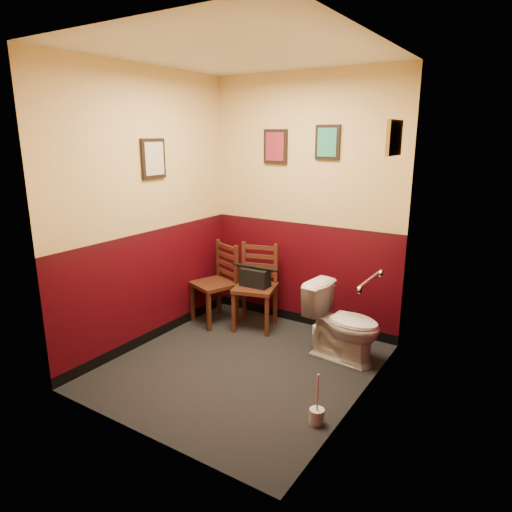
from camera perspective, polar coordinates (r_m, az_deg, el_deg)
The scene contains 17 objects.
floor at distance 4.35m, azimuth -1.83°, elevation -13.58°, with size 2.20×2.40×0.00m, color black.
ceiling at distance 3.87m, azimuth -2.19°, elevation 24.24°, with size 2.20×2.40×0.00m, color silver.
wall_back at distance 4.91m, azimuth 6.04°, elevation 6.37°, with size 2.20×2.70×0.00m, color #3C040C.
wall_front at distance 3.00m, azimuth -15.12°, elevation 0.44°, with size 2.20×2.70×0.00m, color #3C040C.
wall_left at distance 4.59m, azimuth -13.42°, elevation 5.46°, with size 2.40×2.70×0.00m, color #3C040C.
wall_right at distance 3.40m, azimuth 13.48°, elevation 2.20°, with size 2.40×2.70×0.00m, color #3C040C.
grab_bar at distance 3.74m, azimuth 13.95°, elevation -3.03°, with size 0.05×0.56×0.06m.
framed_print_back_a at distance 5.00m, azimuth 2.44°, elevation 13.51°, with size 0.28×0.04×0.36m.
framed_print_back_b at distance 4.73m, azimuth 8.93°, elevation 13.87°, with size 0.26×0.04×0.34m.
framed_print_left at distance 4.60m, azimuth -12.71°, elevation 11.79°, with size 0.04×0.30×0.38m.
framed_print_right at distance 3.90m, azimuth 16.88°, elevation 13.96°, with size 0.04×0.34×0.28m.
toilet at distance 4.40m, azimuth 10.85°, elevation -8.30°, with size 0.41×0.73×0.71m, color white.
toilet_brush at distance 3.61m, azimuth 7.61°, elevation -19.09°, with size 0.11×0.11×0.40m.
chair_left at distance 5.16m, azimuth -4.95°, elevation -3.42°, with size 0.54×0.54×0.90m.
chair_right at distance 5.00m, azimuth 0.02°, elevation -3.86°, with size 0.53×0.53×0.92m.
handbag at distance 4.93m, azimuth -0.11°, elevation -2.70°, with size 0.32×0.17×0.23m.
tp_stack at distance 4.91m, azimuth 8.33°, elevation -8.08°, with size 0.22×0.14×0.39m.
Camera 1 is at (2.17, -3.14, 2.08)m, focal length 32.00 mm.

